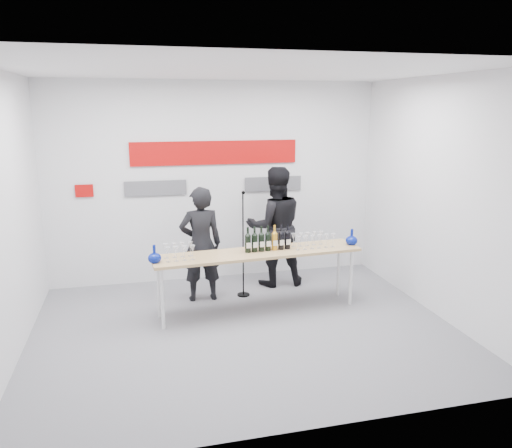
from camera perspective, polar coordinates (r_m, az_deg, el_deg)
name	(u,v)px	position (r m, az deg, el deg)	size (l,w,h in m)	color
ground	(245,329)	(6.15, -1.28, -11.94)	(5.00, 5.00, 0.00)	slate
back_wall	(216,182)	(7.61, -4.64, 4.77)	(5.00, 0.04, 3.00)	silver
signage	(212,162)	(7.54, -5.07, 7.02)	(3.38, 0.02, 0.79)	#AC0807
tasting_table	(258,256)	(6.42, 0.21, -3.71)	(2.72, 0.72, 0.81)	tan
wine_bottles	(268,238)	(6.41, 1.37, -1.63)	(0.62, 0.12, 0.33)	black
decanter_left	(154,254)	(6.06, -11.54, -3.35)	(0.16, 0.16, 0.21)	navy
decanter_right	(352,237)	(6.83, 10.88, -1.43)	(0.16, 0.16, 0.21)	navy
glasses_left	(179,252)	(6.15, -8.76, -3.14)	(0.37, 0.24, 0.18)	silver
glasses_right	(312,240)	(6.63, 6.40, -1.87)	(0.57, 0.25, 0.18)	silver
presenter_left	(201,244)	(6.83, -6.33, -2.31)	(0.58, 0.38, 1.59)	black
presenter_right	(275,227)	(7.38, 2.19, -0.30)	(0.86, 0.67, 1.78)	black
mic_stand	(243,264)	(7.02, -1.46, -4.64)	(0.18, 0.18, 1.51)	black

